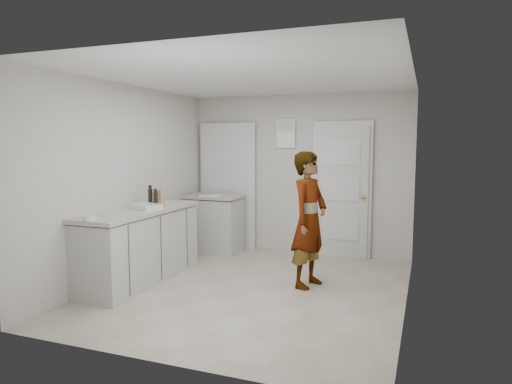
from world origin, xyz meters
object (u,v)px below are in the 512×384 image
at_px(baking_dish, 146,207).
at_px(egg_bowl, 89,218).
at_px(oil_cruet_a, 156,197).
at_px(person, 309,219).
at_px(cake_mix_box, 160,197).
at_px(oil_cruet_b, 150,195).
at_px(spice_jar, 166,203).

relative_size(baking_dish, egg_bowl, 3.27).
height_order(oil_cruet_a, egg_bowl, oil_cruet_a).
bearing_deg(baking_dish, person, 15.24).
bearing_deg(baking_dish, oil_cruet_a, 101.28).
relative_size(cake_mix_box, baking_dish, 0.42).
relative_size(oil_cruet_a, oil_cruet_b, 0.84).
height_order(spice_jar, oil_cruet_a, oil_cruet_a).
height_order(spice_jar, egg_bowl, spice_jar).
bearing_deg(person, oil_cruet_a, 110.16).
height_order(cake_mix_box, spice_jar, cake_mix_box).
distance_m(oil_cruet_b, egg_bowl, 1.28).
distance_m(person, cake_mix_box, 2.11).
bearing_deg(oil_cruet_b, person, 5.04).
bearing_deg(cake_mix_box, oil_cruet_b, -76.12).
distance_m(cake_mix_box, baking_dish, 0.55).
xyz_separation_m(oil_cruet_b, egg_bowl, (0.08, -1.28, -0.10)).
bearing_deg(cake_mix_box, oil_cruet_a, -50.01).
height_order(person, egg_bowl, person).
xyz_separation_m(cake_mix_box, spice_jar, (0.19, -0.16, -0.05)).
bearing_deg(cake_mix_box, person, 21.76).
xyz_separation_m(baking_dish, egg_bowl, (-0.08, -0.93, -0.00)).
bearing_deg(person, cake_mix_box, 104.37).
xyz_separation_m(oil_cruet_b, baking_dish, (0.16, -0.35, -0.10)).
xyz_separation_m(person, spice_jar, (-1.91, -0.16, 0.14)).
bearing_deg(oil_cruet_a, person, 5.85).
bearing_deg(person, spice_jar, 109.23).
distance_m(oil_cruet_a, egg_bowl, 1.26).
bearing_deg(baking_dish, spice_jar, 80.66).
height_order(oil_cruet_a, baking_dish, oil_cruet_a).
bearing_deg(oil_cruet_a, oil_cruet_b, 167.38).
height_order(cake_mix_box, oil_cruet_b, oil_cruet_b).
relative_size(spice_jar, oil_cruet_b, 0.28).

